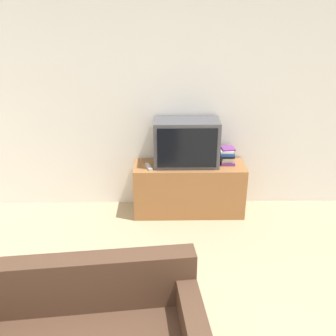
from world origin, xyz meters
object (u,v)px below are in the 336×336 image
television (186,143)px  remote_on_stand (149,167)px  tv_stand (189,189)px  book_stack (227,155)px

television → remote_on_stand: bearing=-166.6°
tv_stand → television: (-0.04, 0.03, 0.57)m
tv_stand → television: size_ratio=1.75×
book_stack → remote_on_stand: bearing=-172.0°
tv_stand → book_stack: (0.43, 0.06, 0.40)m
tv_stand → book_stack: book_stack is taller
book_stack → remote_on_stand: 0.91m
television → book_stack: size_ratio=3.20×
tv_stand → remote_on_stand: (-0.46, -0.07, 0.31)m
tv_stand → remote_on_stand: bearing=-171.4°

